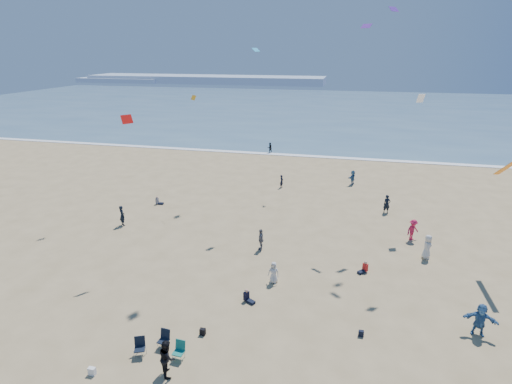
# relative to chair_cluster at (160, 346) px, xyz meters

# --- Properties ---
(ocean) EXTENTS (220.00, 100.00, 0.06)m
(ocean) POSITION_rel_chair_cluster_xyz_m (1.86, 91.69, -0.47)
(ocean) COLOR #476B84
(ocean) RESTS_ON ground
(surf_line) EXTENTS (220.00, 1.20, 0.08)m
(surf_line) POSITION_rel_chair_cluster_xyz_m (1.86, 41.69, -0.46)
(surf_line) COLOR white
(surf_line) RESTS_ON ground
(headland_far) EXTENTS (110.00, 20.00, 3.20)m
(headland_far) POSITION_rel_chair_cluster_xyz_m (-58.14, 166.69, 1.10)
(headland_far) COLOR #7A8EA8
(headland_far) RESTS_ON ground
(headland_near) EXTENTS (40.00, 14.00, 2.00)m
(headland_near) POSITION_rel_chair_cluster_xyz_m (-98.14, 161.69, 0.50)
(headland_near) COLOR #7A8EA8
(headland_near) RESTS_ON ground
(standing_flyers) EXTENTS (27.70, 55.70, 1.87)m
(standing_flyers) POSITION_rel_chair_cluster_xyz_m (7.28, 12.76, 0.37)
(standing_flyers) COLOR #C01B43
(standing_flyers) RESTS_ON ground
(seated_group) EXTENTS (20.88, 30.74, 0.84)m
(seated_group) POSITION_rel_chair_cluster_xyz_m (3.67, 4.73, -0.08)
(seated_group) COLOR white
(seated_group) RESTS_ON ground
(chair_cluster) EXTENTS (2.71, 1.52, 1.00)m
(chair_cluster) POSITION_rel_chair_cluster_xyz_m (0.00, 0.00, 0.00)
(chair_cluster) COLOR black
(chair_cluster) RESTS_ON ground
(white_tote) EXTENTS (0.35, 0.20, 0.40)m
(white_tote) POSITION_rel_chair_cluster_xyz_m (-2.60, -1.97, -0.30)
(white_tote) COLOR white
(white_tote) RESTS_ON ground
(black_backpack) EXTENTS (0.30, 0.22, 0.38)m
(black_backpack) POSITION_rel_chair_cluster_xyz_m (1.54, 1.89, -0.31)
(black_backpack) COLOR black
(black_backpack) RESTS_ON ground
(navy_bag) EXTENTS (0.28, 0.18, 0.34)m
(navy_bag) POSITION_rel_chair_cluster_xyz_m (9.92, 3.73, -0.33)
(navy_bag) COLOR black
(navy_bag) RESTS_ON ground
(kites_aloft) EXTENTS (38.69, 41.42, 28.27)m
(kites_aloft) POSITION_rel_chair_cluster_xyz_m (11.51, 9.05, 12.87)
(kites_aloft) COLOR white
(kites_aloft) RESTS_ON ground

